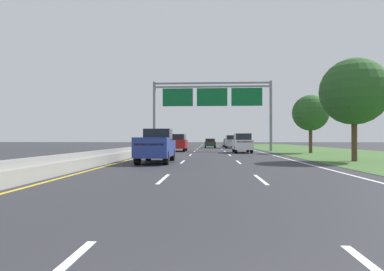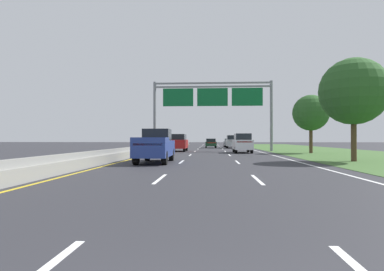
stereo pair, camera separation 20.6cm
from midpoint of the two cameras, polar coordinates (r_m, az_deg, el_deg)
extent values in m
plane|color=#2B2B30|center=(36.73, 3.39, -2.99)|extent=(220.00, 220.00, 0.00)
cube|color=white|center=(12.43, -5.24, -7.68)|extent=(0.14, 3.00, 0.01)
cube|color=white|center=(21.33, -1.60, -4.72)|extent=(0.14, 3.00, 0.01)
cube|color=white|center=(30.29, -0.12, -3.50)|extent=(0.14, 3.00, 0.01)
cube|color=white|center=(39.27, 0.69, -2.83)|extent=(0.14, 3.00, 0.01)
cube|color=white|center=(48.26, 1.19, -2.42)|extent=(0.14, 3.00, 0.01)
cube|color=white|center=(57.25, 1.54, -2.13)|extent=(0.14, 3.00, 0.01)
cube|color=white|center=(66.24, 1.79, -1.92)|extent=(0.14, 3.00, 0.01)
cube|color=white|center=(75.23, 1.98, -1.76)|extent=(0.14, 3.00, 0.01)
cube|color=white|center=(84.23, 2.13, -1.64)|extent=(0.14, 3.00, 0.01)
cube|color=white|center=(12.43, 12.03, -7.67)|extent=(0.14, 3.00, 0.01)
cube|color=white|center=(21.33, 8.38, -4.71)|extent=(0.14, 3.00, 0.01)
cube|color=white|center=(30.29, 6.90, -3.49)|extent=(0.14, 3.00, 0.01)
cube|color=white|center=(39.27, 6.09, -2.83)|extent=(0.14, 3.00, 0.01)
cube|color=white|center=(48.26, 5.59, -2.41)|extent=(0.14, 3.00, 0.01)
cube|color=white|center=(57.25, 5.24, -2.13)|extent=(0.14, 3.00, 0.01)
cube|color=white|center=(66.24, 4.99, -1.92)|extent=(0.14, 3.00, 0.01)
cube|color=white|center=(75.23, 4.80, -1.76)|extent=(0.14, 3.00, 0.01)
cube|color=white|center=(84.23, 4.65, -1.63)|extent=(0.14, 3.00, 0.01)
cube|color=white|center=(37.20, 12.53, -2.94)|extent=(0.16, 106.00, 0.01)
cube|color=gold|center=(37.20, -5.75, -2.95)|extent=(0.16, 106.00, 0.01)
cube|color=#3D602D|center=(39.29, 24.21, -2.77)|extent=(14.00, 110.00, 0.02)
cube|color=gray|center=(37.31, -6.81, -2.53)|extent=(0.60, 110.00, 0.55)
cube|color=gray|center=(37.29, -6.81, -1.88)|extent=(0.25, 110.00, 0.30)
cylinder|color=gray|center=(41.02, -6.53, 3.42)|extent=(0.36, 0.36, 8.81)
cylinder|color=gray|center=(41.12, 14.13, 3.42)|extent=(0.36, 0.36, 8.81)
cube|color=gray|center=(40.92, 3.81, 9.32)|extent=(14.70, 0.24, 0.20)
cube|color=gray|center=(40.84, 3.81, 8.70)|extent=(14.70, 0.24, 0.20)
cube|color=#0C602D|center=(40.67, -2.35, 6.82)|extent=(3.83, 0.12, 2.25)
cube|color=#0C602D|center=(40.47, 3.81, 6.86)|extent=(3.83, 0.12, 2.25)
cube|color=#0C602D|center=(40.73, 9.96, 6.82)|extent=(3.83, 0.12, 2.25)
cube|color=navy|center=(20.84, -6.30, -2.29)|extent=(2.07, 5.43, 1.00)
cube|color=black|center=(21.67, -5.95, 0.13)|extent=(1.74, 1.92, 0.78)
cube|color=#B21414|center=(18.21, -7.60, -1.59)|extent=(1.68, 0.10, 0.12)
cube|color=navy|center=(19.12, -7.10, -0.64)|extent=(2.03, 1.97, 0.20)
cylinder|color=black|center=(22.81, -7.70, -3.40)|extent=(0.31, 0.84, 0.84)
cylinder|color=black|center=(22.57, -3.44, -3.43)|extent=(0.31, 0.84, 0.84)
cylinder|color=black|center=(19.21, -9.67, -3.92)|extent=(0.31, 0.84, 0.84)
cylinder|color=black|center=(18.92, -4.62, -3.98)|extent=(0.31, 0.84, 0.84)
cube|color=slate|center=(60.13, 6.72, -1.40)|extent=(1.92, 4.44, 0.72)
cube|color=black|center=(60.07, 6.72, -0.81)|extent=(1.62, 2.33, 0.52)
cube|color=#B21414|center=(57.97, 6.89, -1.21)|extent=(1.53, 0.11, 0.12)
cylinder|color=black|center=(61.57, 5.86, -1.71)|extent=(0.23, 0.66, 0.66)
cylinder|color=black|center=(61.69, 7.35, -1.71)|extent=(0.23, 0.66, 0.66)
cylinder|color=black|center=(58.58, 6.05, -1.77)|extent=(0.23, 0.66, 0.66)
cylinder|color=black|center=(58.71, 7.61, -1.77)|extent=(0.23, 0.66, 0.66)
cube|color=#B2B5BA|center=(53.07, 7.25, -1.27)|extent=(1.92, 4.71, 1.05)
cube|color=black|center=(52.92, 7.26, -0.34)|extent=(1.65, 3.01, 0.68)
cube|color=#B21414|center=(50.76, 7.41, -0.95)|extent=(1.60, 0.09, 0.12)
cylinder|color=black|center=(54.63, 6.29, -1.80)|extent=(0.26, 0.76, 0.76)
cylinder|color=black|center=(54.73, 8.01, -1.80)|extent=(0.26, 0.76, 0.76)
cylinder|color=black|center=(51.44, 6.45, -1.88)|extent=(0.26, 0.76, 0.76)
cylinder|color=black|center=(51.54, 8.27, -1.87)|extent=(0.26, 0.76, 0.76)
cube|color=#193D23|center=(54.20, 3.48, -1.49)|extent=(1.91, 4.44, 0.72)
cube|color=black|center=(54.14, 3.48, -0.83)|extent=(1.61, 2.33, 0.52)
cube|color=#B21414|center=(52.03, 3.54, -1.29)|extent=(1.53, 0.11, 0.12)
cylinder|color=black|center=(55.69, 2.63, -1.84)|extent=(0.23, 0.66, 0.66)
cylinder|color=black|center=(55.72, 4.27, -1.83)|extent=(0.23, 0.66, 0.66)
cylinder|color=black|center=(52.70, 2.65, -1.91)|extent=(0.23, 0.66, 0.66)
cylinder|color=black|center=(52.73, 4.39, -1.90)|extent=(0.23, 0.66, 0.66)
cube|color=silver|center=(35.70, 9.14, -1.60)|extent=(1.90, 4.70, 1.05)
cube|color=black|center=(35.55, 9.16, -0.21)|extent=(1.64, 3.00, 0.68)
cube|color=#B21414|center=(33.40, 9.53, -1.13)|extent=(1.60, 0.08, 0.12)
cylinder|color=black|center=(37.23, 7.63, -2.37)|extent=(0.26, 0.76, 0.76)
cylinder|color=black|center=(37.39, 10.14, -2.36)|extent=(0.26, 0.76, 0.76)
cylinder|color=black|center=(34.05, 8.03, -2.54)|extent=(0.26, 0.76, 0.76)
cylinder|color=black|center=(34.22, 10.77, -2.52)|extent=(0.26, 0.76, 0.76)
cube|color=maroon|center=(39.52, -2.21, -1.51)|extent=(1.95, 4.72, 1.05)
cube|color=black|center=(39.37, -2.23, -0.26)|extent=(1.67, 3.02, 0.68)
cube|color=#B21414|center=(37.22, -2.59, -1.08)|extent=(1.60, 0.10, 0.12)
cylinder|color=black|center=(41.21, -3.10, -2.20)|extent=(0.27, 0.76, 0.76)
cylinder|color=black|center=(41.04, -0.82, -2.21)|extent=(0.27, 0.76, 0.76)
cylinder|color=black|center=(38.05, -3.70, -2.34)|extent=(0.27, 0.76, 0.76)
cylinder|color=black|center=(37.86, -1.23, -2.35)|extent=(0.27, 0.76, 0.76)
cylinder|color=#4C3823|center=(24.21, 27.12, -0.68)|extent=(0.36, 0.36, 2.94)
sphere|color=#285623|center=(24.42, 27.09, 7.03)|extent=(4.51, 4.51, 4.51)
cylinder|color=#4C3823|center=(36.29, 20.61, -0.78)|extent=(0.36, 0.36, 2.79)
sphere|color=#285623|center=(36.40, 20.59, 3.82)|extent=(3.82, 3.82, 3.82)
camera|label=1|loc=(0.10, -89.82, 0.00)|focal=29.89mm
camera|label=2|loc=(0.10, 90.18, 0.00)|focal=29.89mm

